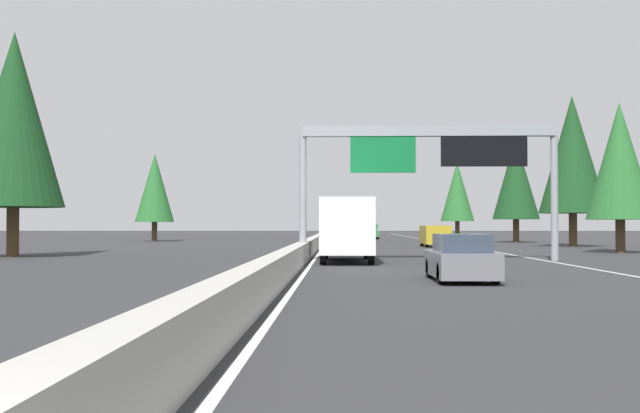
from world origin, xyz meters
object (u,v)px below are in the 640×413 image
bus_far_center (342,225)px  pickup_mid_left (370,231)px  box_truck_near_right (346,228)px  conifer_right_far (516,178)px  sign_gantry_overhead (432,153)px  conifer_left_near (14,119)px  conifer_left_mid (155,188)px  sedan_far_right (341,232)px  sedan_far_left (461,259)px  sedan_mid_right (368,233)px  minivan_mid_center (435,235)px  conifer_right_near (620,161)px  conifer_right_distant (457,192)px  conifer_right_mid (572,154)px

bus_far_center → pickup_mid_left: 12.06m
box_truck_near_right → conifer_right_far: conifer_right_far is taller
sign_gantry_overhead → box_truck_near_right: bearing=106.0°
conifer_left_near → conifer_left_mid: conifer_left_near is taller
pickup_mid_left → sedan_far_right: bearing=12.9°
sign_gantry_overhead → sedan_far_left: sign_gantry_overhead is taller
sedan_mid_right → pickup_mid_left: bearing=179.9°
conifer_right_far → conifer_left_near: size_ratio=0.85×
sedan_far_left → bus_far_center: 60.19m
minivan_mid_center → bus_far_center: size_ratio=0.43×
sign_gantry_overhead → sedan_far_left: 14.26m
conifer_right_near → conifer_left_near: size_ratio=0.77×
sedan_far_left → conifer_right_distant: 79.81m
pickup_mid_left → conifer_left_near: (-54.35, 21.66, 6.62)m
sedan_far_left → box_truck_near_right: (12.29, 3.47, 0.93)m
bus_far_center → box_truck_near_right: (-47.79, -0.12, -0.11)m
sedan_far_left → conifer_left_mid: conifer_left_mid is taller
conifer_right_near → conifer_left_near: bearing=101.4°
conifer_right_far → conifer_left_mid: 37.59m
sedan_far_left → conifer_left_mid: (56.83, 23.56, 5.02)m
conifer_right_far → conifer_left_near: 49.83m
minivan_mid_center → sedan_mid_right: bearing=4.9°
conifer_left_near → conifer_left_mid: bearing=2.8°
minivan_mid_center → sedan_far_left: bearing=174.1°
sign_gantry_overhead → conifer_right_far: (38.77, -13.02, 1.11)m
conifer_right_far → conifer_left_mid: size_ratio=1.12×
bus_far_center → conifer_left_near: (-42.87, 18.07, 5.82)m
box_truck_near_right → conifer_right_near: size_ratio=0.90×
pickup_mid_left → conifer_right_distant: (7.15, -11.99, 5.30)m
conifer_left_mid → conifer_right_near: bearing=-131.0°
conifer_right_far → conifer_right_near: bearing=-179.8°
sedan_mid_right → conifer_right_near: size_ratio=0.46×
sedan_far_left → conifer_left_near: conifer_left_near is taller
conifer_right_mid → conifer_right_distant: bearing=4.3°
sedan_mid_right → conifer_left_near: size_ratio=0.36×
conifer_left_mid → sedan_far_left: bearing=-157.5°
minivan_mid_center → conifer_right_mid: bearing=-84.4°
conifer_right_far → conifer_right_distant: size_ratio=1.03×
sedan_far_right → conifer_right_near: conifer_right_near is taller
pickup_mid_left → conifer_right_mid: conifer_right_mid is taller
sign_gantry_overhead → conifer_right_far: size_ratio=1.21×
box_truck_near_right → conifer_left_mid: conifer_left_mid is taller
box_truck_near_right → sedan_far_left: bearing=-164.2°
sign_gantry_overhead → minivan_mid_center: sign_gantry_overhead is taller
sign_gantry_overhead → bus_far_center: (46.58, 4.31, -3.54)m
bus_far_center → box_truck_near_right: bus_far_center is taller
minivan_mid_center → conifer_right_distant: conifer_right_distant is taller
sedan_mid_right → conifer_left_near: 67.41m
minivan_mid_center → conifer_right_near: (-12.61, -10.04, 4.81)m
box_truck_near_right → sedan_far_right: (74.87, 0.11, -0.93)m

